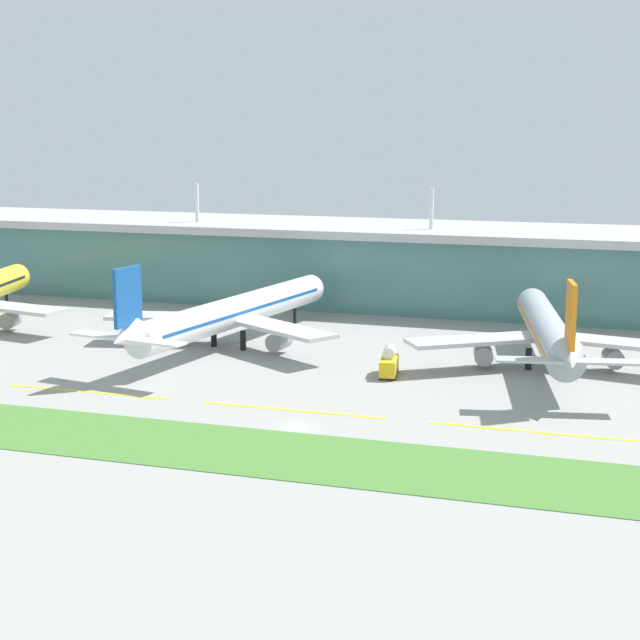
# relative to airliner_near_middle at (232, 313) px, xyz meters

# --- Properties ---
(ground_plane) EXTENTS (600.00, 600.00, 0.00)m
(ground_plane) POSITION_rel_airliner_near_middle_xyz_m (27.79, -44.46, -6.46)
(ground_plane) COLOR gray
(terminal_building) EXTENTS (288.00, 34.00, 27.29)m
(terminal_building) POSITION_rel_airliner_near_middle_xyz_m (27.79, 52.67, 2.89)
(terminal_building) COLOR slate
(terminal_building) RESTS_ON ground
(airliner_near_middle) EXTENTS (48.10, 70.50, 18.90)m
(airliner_near_middle) POSITION_rel_airliner_near_middle_xyz_m (0.00, 0.00, 0.00)
(airliner_near_middle) COLOR white
(airliner_near_middle) RESTS_ON ground
(airliner_far_middle) EXTENTS (47.83, 61.43, 18.90)m
(airliner_far_middle) POSITION_rel_airliner_near_middle_xyz_m (57.52, 0.90, -0.01)
(airliner_far_middle) COLOR #ADB2BC
(airliner_far_middle) RESTS_ON ground
(taxiway_stripe_mid_west) EXTENTS (28.00, 0.70, 0.04)m
(taxiway_stripe_mid_west) POSITION_rel_airliner_near_middle_xyz_m (-9.21, -36.93, -6.44)
(taxiway_stripe_mid_west) COLOR yellow
(taxiway_stripe_mid_west) RESTS_ON ground
(taxiway_stripe_centre) EXTENTS (28.00, 0.70, 0.04)m
(taxiway_stripe_centre) POSITION_rel_airliner_near_middle_xyz_m (24.79, -36.93, -6.44)
(taxiway_stripe_centre) COLOR yellow
(taxiway_stripe_centre) RESTS_ON ground
(taxiway_stripe_mid_east) EXTENTS (28.00, 0.70, 0.04)m
(taxiway_stripe_mid_east) POSITION_rel_airliner_near_middle_xyz_m (58.79, -36.93, -6.44)
(taxiway_stripe_mid_east) COLOR yellow
(taxiway_stripe_mid_east) RESTS_ON ground
(grass_verge) EXTENTS (300.00, 18.00, 0.10)m
(grass_verge) POSITION_rel_airliner_near_middle_xyz_m (27.79, -56.14, -6.41)
(grass_verge) COLOR #477A33
(grass_verge) RESTS_ON ground
(fuel_truck) EXTENTS (3.61, 7.50, 4.95)m
(fuel_truck) POSITION_rel_airliner_near_middle_xyz_m (33.19, -12.70, -4.19)
(fuel_truck) COLOR gold
(fuel_truck) RESTS_ON ground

